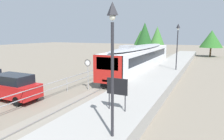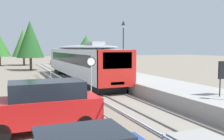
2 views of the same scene
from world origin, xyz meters
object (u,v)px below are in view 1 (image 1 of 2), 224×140
at_px(platform_lamp_near_end, 112,46).
at_px(speed_limit_sign, 88,67).
at_px(platform_lamp_mid_platform, 178,38).
at_px(commuter_train, 141,57).
at_px(platform_notice_board, 117,88).
at_px(parked_suv_red, 12,87).

distance_m(platform_lamp_near_end, speed_limit_sign, 11.01).
bearing_deg(platform_lamp_mid_platform, commuter_train, 171.36).
bearing_deg(platform_lamp_mid_platform, platform_lamp_near_end, -90.00).
bearing_deg(platform_lamp_near_end, platform_lamp_mid_platform, 90.00).
height_order(commuter_train, platform_lamp_near_end, platform_lamp_near_end).
bearing_deg(platform_notice_board, speed_limit_sign, 133.50).
relative_size(commuter_train, platform_notice_board, 10.96).
bearing_deg(platform_notice_board, parked_suv_red, 175.98).
bearing_deg(commuter_train, platform_lamp_near_end, -76.02).
bearing_deg(platform_notice_board, platform_lamp_mid_platform, 86.12).
xyz_separation_m(platform_lamp_near_end, speed_limit_sign, (-6.49, 8.54, -2.50)).
bearing_deg(commuter_train, platform_lamp_mid_platform, -8.64).
bearing_deg(commuter_train, parked_suv_red, -110.27).
bearing_deg(platform_notice_board, commuter_train, 102.84).
distance_m(commuter_train, speed_limit_sign, 10.07).
bearing_deg(platform_lamp_near_end, platform_notice_board, 110.15).
bearing_deg(parked_suv_red, platform_lamp_near_end, -18.59).
distance_m(commuter_train, platform_lamp_near_end, 19.15).
bearing_deg(parked_suv_red, platform_notice_board, -4.02).
bearing_deg(platform_lamp_near_end, speed_limit_sign, 127.24).
height_order(platform_notice_board, parked_suv_red, platform_notice_board).
relative_size(platform_lamp_near_end, platform_notice_board, 2.97).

